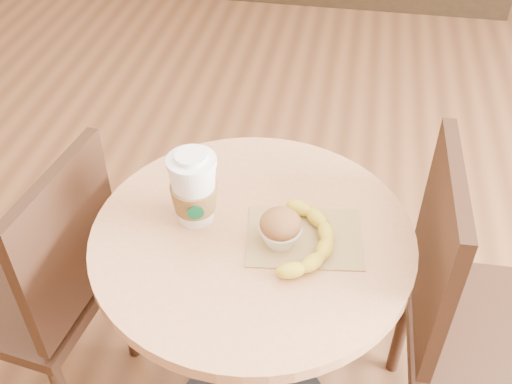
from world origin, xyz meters
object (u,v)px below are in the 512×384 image
muffin (280,228)px  chair_left (46,286)px  banana (310,239)px  chair_right (471,315)px  coffee_cup (194,191)px  cafe_table (253,299)px

muffin → chair_left: bearing=178.9°
muffin → banana: 0.07m
chair_right → banana: bearing=100.3°
chair_right → muffin: 0.54m
chair_left → coffee_cup: bearing=102.3°
chair_right → banana: size_ratio=3.76×
chair_right → muffin: chair_right is taller
muffin → chair_right: bearing=10.0°
cafe_table → banana: (0.12, -0.02, 0.24)m
chair_right → chair_left: bearing=92.5°
chair_right → coffee_cup: (-0.64, -0.04, 0.32)m
chair_left → muffin: chair_left is taller
coffee_cup → banana: size_ratio=0.70×
chair_left → coffee_cup: coffee_cup is taller
cafe_table → banana: size_ratio=3.06×
muffin → cafe_table: bearing=163.2°
banana → cafe_table: bearing=175.4°
muffin → banana: size_ratio=0.36×
cafe_table → coffee_cup: size_ratio=4.36×
chair_right → muffin: size_ratio=10.43×
chair_left → cafe_table: bearing=98.7°
chair_left → chair_right: size_ratio=0.94×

